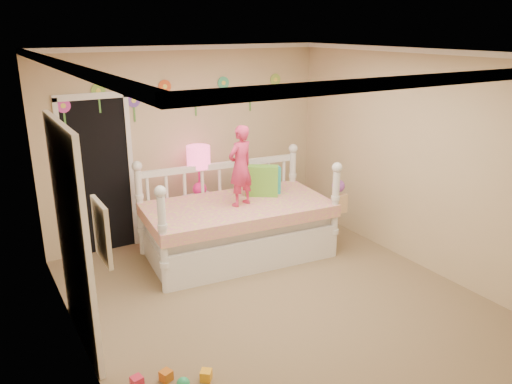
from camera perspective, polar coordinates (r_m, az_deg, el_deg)
floor at (r=5.63m, az=2.29°, el=-12.05°), size 4.00×4.50×0.01m
ceiling at (r=4.86m, az=2.68°, el=15.43°), size 4.00×4.50×0.01m
back_wall at (r=7.02m, az=-7.62°, el=5.45°), size 4.00×0.01×2.60m
left_wall at (r=4.40m, az=-20.01°, el=-3.40°), size 0.01×4.50×2.60m
right_wall at (r=6.37m, az=17.76°, el=3.41°), size 0.01×4.50×2.60m
crown_molding at (r=4.86m, az=2.68°, el=15.07°), size 4.00×4.50×0.06m
daybed at (r=6.40m, az=-2.15°, el=-1.88°), size 2.45×1.48×1.27m
pillow_turquoise at (r=6.67m, az=1.17°, el=1.29°), size 0.39×0.21×0.37m
pillow_lime at (r=6.60m, az=0.64°, el=1.27°), size 0.44×0.37×0.40m
child at (r=6.17m, az=-1.76°, el=2.95°), size 0.42×0.34×1.01m
nightstand at (r=7.04m, az=-6.26°, el=-2.84°), size 0.40×0.31×0.63m
table_lamp at (r=6.80m, az=-6.48°, el=3.26°), size 0.31×0.31×0.69m
closet_doorway at (r=6.70m, az=-17.32°, el=1.81°), size 0.90×0.04×2.07m
flower_decals at (r=6.87m, az=-8.50°, el=10.55°), size 3.40×0.02×0.50m
mirror_closet at (r=4.77m, az=-19.93°, el=-4.94°), size 0.07×1.30×2.10m
wall_picture at (r=3.49m, az=-17.01°, el=-4.30°), size 0.05×0.34×0.42m
hanging_bag at (r=6.45m, az=9.32°, el=-0.64°), size 0.20×0.16×0.36m
toy_scatter at (r=4.52m, az=-8.11°, el=-20.02°), size 1.11×1.46×0.11m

